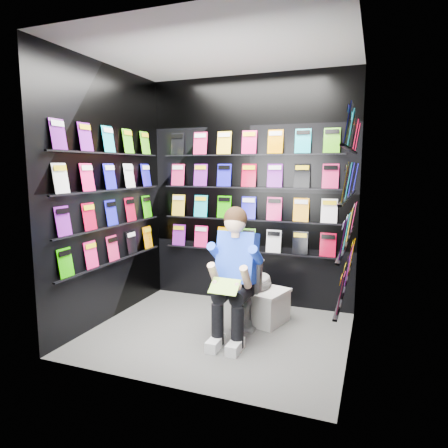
% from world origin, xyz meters
% --- Properties ---
extents(floor, '(2.40, 2.40, 0.00)m').
position_xyz_m(floor, '(0.00, 0.00, 0.00)').
color(floor, '#585856').
rests_on(floor, ground).
extents(ceiling, '(2.40, 2.40, 0.00)m').
position_xyz_m(ceiling, '(0.00, 0.00, 2.60)').
color(ceiling, white).
rests_on(ceiling, floor).
extents(wall_back, '(2.40, 0.04, 2.60)m').
position_xyz_m(wall_back, '(0.00, 1.00, 1.30)').
color(wall_back, black).
rests_on(wall_back, floor).
extents(wall_front, '(2.40, 0.04, 2.60)m').
position_xyz_m(wall_front, '(0.00, -1.00, 1.30)').
color(wall_front, black).
rests_on(wall_front, floor).
extents(wall_left, '(0.04, 2.00, 2.60)m').
position_xyz_m(wall_left, '(-1.20, 0.00, 1.30)').
color(wall_left, black).
rests_on(wall_left, floor).
extents(wall_right, '(0.04, 2.00, 2.60)m').
position_xyz_m(wall_right, '(1.20, 0.00, 1.30)').
color(wall_right, black).
rests_on(wall_right, floor).
extents(comics_back, '(2.10, 0.06, 1.37)m').
position_xyz_m(comics_back, '(0.00, 0.97, 1.31)').
color(comics_back, '#F01A6E').
rests_on(comics_back, wall_back).
extents(comics_left, '(0.06, 1.70, 1.37)m').
position_xyz_m(comics_left, '(-1.17, 0.00, 1.31)').
color(comics_left, '#F01A6E').
rests_on(comics_left, wall_left).
extents(comics_right, '(0.06, 1.70, 1.37)m').
position_xyz_m(comics_right, '(1.17, 0.00, 1.31)').
color(comics_right, '#F01A6E').
rests_on(comics_right, wall_right).
extents(toilet, '(0.43, 0.76, 0.73)m').
position_xyz_m(toilet, '(0.19, 0.41, 0.37)').
color(toilet, white).
rests_on(toilet, floor).
extents(longbox, '(0.33, 0.46, 0.31)m').
position_xyz_m(longbox, '(0.42, 0.42, 0.15)').
color(longbox, white).
rests_on(longbox, floor).
extents(longbox_lid, '(0.36, 0.48, 0.03)m').
position_xyz_m(longbox_lid, '(0.42, 0.42, 0.32)').
color(longbox_lid, white).
rests_on(longbox_lid, longbox).
extents(reader, '(0.49, 0.71, 1.30)m').
position_xyz_m(reader, '(0.19, 0.03, 0.74)').
color(reader, blue).
rests_on(reader, toilet).
extents(held_comic, '(0.26, 0.15, 0.11)m').
position_xyz_m(held_comic, '(0.19, -0.32, 0.58)').
color(held_comic, green).
rests_on(held_comic, reader).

